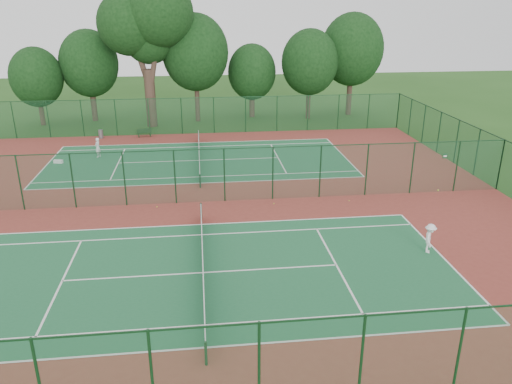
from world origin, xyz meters
The scene contains 20 objects.
ground centered at (0.00, 0.00, 0.00)m, with size 120.00×120.00×0.00m, color #235019.
red_pad centered at (0.00, 0.00, 0.01)m, with size 40.00×36.00×0.01m, color maroon.
court_near centered at (0.00, -9.00, 0.01)m, with size 23.77×10.97×0.01m, color #1E6138.
court_far centered at (0.00, 9.00, 0.01)m, with size 23.77×10.97×0.01m, color #1E6037.
fence_north centered at (0.00, 18.00, 1.76)m, with size 40.00×0.09×3.50m.
fence_south centered at (0.00, -18.00, 1.76)m, with size 40.00×0.09×3.50m.
fence_east centered at (20.00, 0.00, 1.76)m, with size 0.09×36.00×3.50m.
fence_divider centered at (0.00, 0.00, 1.76)m, with size 40.00×0.09×3.50m.
tennis_net_near centered at (0.00, -9.00, 0.54)m, with size 0.10×12.90×0.97m.
tennis_net_far centered at (0.00, 9.00, 0.54)m, with size 0.10×12.90×0.97m.
player_near centered at (11.38, -8.24, 0.79)m, with size 1.00×0.57×1.54m, color white.
player_far centered at (-8.22, 10.91, 0.83)m, with size 0.59×0.39×1.61m, color silver.
trash_bin centered at (-9.09, 17.22, 0.40)m, with size 0.44×0.44×0.79m, color slate.
bench centered at (-5.07, 17.19, 0.44)m, with size 1.39×0.64×0.83m.
kit_bag centered at (-11.09, 9.54, 0.14)m, with size 0.72×0.27×0.27m, color white.
stray_ball_a centered at (4.57, -0.92, 0.05)m, with size 0.07×0.07×0.07m, color #AEC42D.
stray_ball_b centered at (9.43, -0.96, 0.04)m, with size 0.07×0.07×0.07m, color #CAE134.
stray_ball_c centered at (-2.72, -0.59, 0.05)m, with size 0.07×0.07×0.07m, color #D9EF37.
big_tree centered at (-4.57, 21.83, 10.10)m, with size 9.28×6.79×14.26m.
evergreen_row centered at (0.50, 24.25, 0.00)m, with size 39.00×5.00×12.00m, color black, non-canonical shape.
Camera 1 is at (0.09, -29.67, 11.85)m, focal length 35.00 mm.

